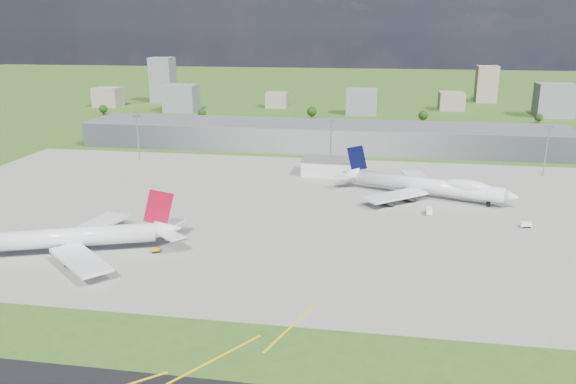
# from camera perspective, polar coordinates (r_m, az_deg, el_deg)

# --- Properties ---
(ground) EXTENTS (1400.00, 1400.00, 0.00)m
(ground) POSITION_cam_1_polar(r_m,az_deg,el_deg) (342.16, 3.15, 3.98)
(ground) COLOR #335A1C
(ground) RESTS_ON ground
(apron) EXTENTS (360.00, 190.00, 0.08)m
(apron) POSITION_cam_1_polar(r_m,az_deg,el_deg) (235.60, 2.70, -1.88)
(apron) COLOR gray
(apron) RESTS_ON ground
(terminal) EXTENTS (300.00, 42.00, 15.00)m
(terminal) POSITION_cam_1_polar(r_m,az_deg,el_deg) (355.24, 3.43, 5.68)
(terminal) COLOR gray
(terminal) RESTS_ON ground
(ops_building) EXTENTS (26.00, 16.00, 8.00)m
(ops_building) POSITION_cam_1_polar(r_m,az_deg,el_deg) (291.87, 4.07, 2.56)
(ops_building) COLOR silver
(ops_building) RESTS_ON ground
(mast_west) EXTENTS (3.50, 2.00, 25.90)m
(mast_west) POSITION_cam_1_polar(r_m,az_deg,el_deg) (331.13, -15.06, 6.14)
(mast_west) COLOR gray
(mast_west) RESTS_ON ground
(mast_center) EXTENTS (3.50, 2.00, 25.90)m
(mast_center) POSITION_cam_1_polar(r_m,az_deg,el_deg) (303.52, 4.38, 5.74)
(mast_center) COLOR gray
(mast_center) RESTS_ON ground
(mast_east) EXTENTS (3.50, 2.00, 25.90)m
(mast_east) POSITION_cam_1_polar(r_m,az_deg,el_deg) (314.33, 24.85, 4.63)
(mast_east) COLOR gray
(mast_east) RESTS_ON ground
(airliner_red_twin) EXTENTS (75.46, 57.30, 21.40)m
(airliner_red_twin) POSITION_cam_1_polar(r_m,az_deg,el_deg) (203.63, -21.44, -4.39)
(airliner_red_twin) COLOR white
(airliner_red_twin) RESTS_ON ground
(airliner_blue_quad) EXTENTS (76.98, 58.81, 20.83)m
(airliner_blue_quad) POSITION_cam_1_polar(r_m,az_deg,el_deg) (258.39, 14.03, 0.64)
(airliner_blue_quad) COLOR white
(airliner_blue_quad) RESTS_ON ground
(tug_yellow) EXTENTS (3.57, 3.02, 1.59)m
(tug_yellow) POSITION_cam_1_polar(r_m,az_deg,el_deg) (197.79, -13.31, -5.78)
(tug_yellow) COLOR #BBA10B
(tug_yellow) RESTS_ON ground
(van_white_near) EXTENTS (2.47, 5.33, 2.69)m
(van_white_near) POSITION_cam_1_polar(r_m,az_deg,el_deg) (237.32, 14.12, -1.90)
(van_white_near) COLOR white
(van_white_near) RESTS_ON ground
(van_white_far) EXTENTS (4.60, 3.05, 2.23)m
(van_white_far) POSITION_cam_1_polar(r_m,az_deg,el_deg) (233.73, 22.98, -3.10)
(van_white_far) COLOR white
(van_white_far) RESTS_ON ground
(bldg_far_w) EXTENTS (24.00, 20.00, 18.00)m
(bldg_far_w) POSITION_cam_1_polar(r_m,az_deg,el_deg) (566.81, -17.82, 9.17)
(bldg_far_w) COLOR gray
(bldg_far_w) RESTS_ON ground
(bldg_w) EXTENTS (28.00, 22.00, 24.00)m
(bldg_w) POSITION_cam_1_polar(r_m,az_deg,el_deg) (516.59, -10.80, 9.35)
(bldg_w) COLOR slate
(bldg_w) RESTS_ON ground
(bldg_cw) EXTENTS (20.00, 18.00, 14.00)m
(bldg_cw) POSITION_cam_1_polar(r_m,az_deg,el_deg) (534.92, -1.10, 9.34)
(bldg_cw) COLOR gray
(bldg_cw) RESTS_ON ground
(bldg_c) EXTENTS (26.00, 20.00, 22.00)m
(bldg_c) POSITION_cam_1_polar(r_m,az_deg,el_deg) (496.43, 7.51, 9.10)
(bldg_c) COLOR slate
(bldg_c) RESTS_ON ground
(bldg_ce) EXTENTS (22.00, 24.00, 16.00)m
(bldg_ce) POSITION_cam_1_polar(r_m,az_deg,el_deg) (540.24, 16.25, 8.87)
(bldg_ce) COLOR gray
(bldg_ce) RESTS_ON ground
(bldg_e) EXTENTS (30.00, 22.00, 28.00)m
(bldg_e) POSITION_cam_1_polar(r_m,az_deg,el_deg) (526.24, 25.44, 8.40)
(bldg_e) COLOR slate
(bldg_e) RESTS_ON ground
(bldg_tall_w) EXTENTS (22.00, 20.00, 44.00)m
(bldg_tall_w) POSITION_cam_1_polar(r_m,az_deg,el_deg) (585.44, -12.61, 11.06)
(bldg_tall_w) COLOR slate
(bldg_tall_w) RESTS_ON ground
(bldg_tall_e) EXTENTS (20.00, 18.00, 36.00)m
(bldg_tall_e) POSITION_cam_1_polar(r_m,az_deg,el_deg) (604.08, 19.51, 10.29)
(bldg_tall_e) COLOR gray
(bldg_tall_e) RESTS_ON ground
(tree_far_w) EXTENTS (7.20, 7.20, 8.80)m
(tree_far_w) POSITION_cam_1_polar(r_m,az_deg,el_deg) (514.09, -18.26, 8.01)
(tree_far_w) COLOR #382314
(tree_far_w) RESTS_ON ground
(tree_w) EXTENTS (6.75, 6.75, 8.25)m
(tree_w) POSITION_cam_1_polar(r_m,az_deg,el_deg) (475.08, -8.74, 7.97)
(tree_w) COLOR #382314
(tree_w) RESTS_ON ground
(tree_c) EXTENTS (8.10, 8.10, 9.90)m
(tree_c) POSITION_cam_1_polar(r_m,az_deg,el_deg) (470.39, 2.43, 8.18)
(tree_c) COLOR #382314
(tree_c) RESTS_ON ground
(tree_e) EXTENTS (7.65, 7.65, 9.35)m
(tree_e) POSITION_cam_1_polar(r_m,az_deg,el_deg) (463.66, 13.57, 7.57)
(tree_e) COLOR #382314
(tree_e) RESTS_ON ground
(tree_far_e) EXTENTS (6.30, 6.30, 7.70)m
(tree_far_e) POSITION_cam_1_polar(r_m,az_deg,el_deg) (488.70, 24.12, 6.92)
(tree_far_e) COLOR #382314
(tree_far_e) RESTS_ON ground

